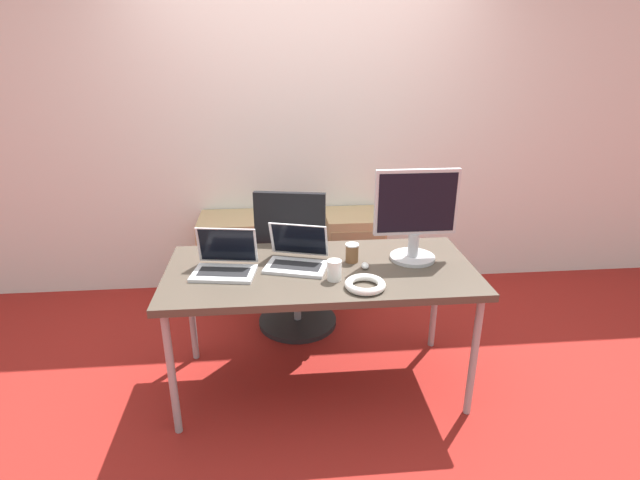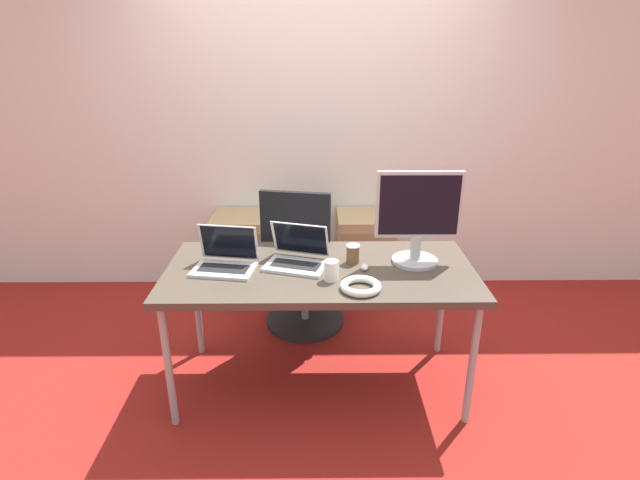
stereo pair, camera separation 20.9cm
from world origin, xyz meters
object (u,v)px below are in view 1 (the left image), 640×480
(cabinet_left, at_px, (231,259))
(cabinet_right, at_px, (353,254))
(laptop_left, at_px, (225,264))
(cable_coil, at_px, (365,285))
(monitor, at_px, (415,215))
(mouse, at_px, (365,266))
(coffee_cup_brown, at_px, (352,253))
(laptop_right, at_px, (297,257))
(coffee_cup_white, at_px, (334,270))
(office_chair, at_px, (295,279))

(cabinet_left, relative_size, cabinet_right, 1.00)
(laptop_left, xyz_separation_m, cable_coil, (0.71, -0.26, -0.03))
(monitor, relative_size, mouse, 8.32)
(cabinet_left, height_order, laptop_left, laptop_left)
(coffee_cup_brown, bearing_deg, cable_coil, -87.13)
(laptop_right, xyz_separation_m, cable_coil, (0.32, -0.31, -0.03))
(coffee_cup_white, height_order, cable_coil, coffee_cup_white)
(monitor, bearing_deg, mouse, -161.12)
(coffee_cup_brown, bearing_deg, cabinet_left, 126.05)
(office_chair, bearing_deg, laptop_left, -122.55)
(mouse, bearing_deg, cable_coil, -99.98)
(laptop_left, xyz_separation_m, mouse, (0.75, -0.03, -0.03))
(office_chair, height_order, laptop_left, office_chair)
(office_chair, height_order, cabinet_left, office_chair)
(mouse, bearing_deg, monitor, 18.88)
(laptop_left, bearing_deg, mouse, -2.05)
(office_chair, distance_m, coffee_cup_white, 0.90)
(laptop_left, relative_size, laptop_right, 0.95)
(mouse, height_order, cable_coil, cable_coil)
(cabinet_left, relative_size, cable_coil, 3.27)
(coffee_cup_brown, xyz_separation_m, cable_coil, (0.02, -0.33, -0.03))
(cabinet_right, relative_size, cable_coil, 3.27)
(laptop_left, height_order, laptop_right, laptop_left)
(cabinet_left, distance_m, cabinet_right, 0.96)
(office_chair, xyz_separation_m, cabinet_right, (0.48, 0.52, -0.06))
(office_chair, distance_m, cabinet_left, 0.71)
(office_chair, bearing_deg, cabinet_left, 133.00)
(office_chair, xyz_separation_m, laptop_right, (-0.01, -0.58, 0.41))
(cabinet_right, height_order, mouse, mouse)
(laptop_left, bearing_deg, laptop_right, 7.02)
(office_chair, distance_m, cable_coil, 1.01)
(office_chair, height_order, coffee_cup_brown, office_chair)
(coffee_cup_white, distance_m, coffee_cup_brown, 0.25)
(cabinet_left, relative_size, laptop_right, 1.79)
(monitor, bearing_deg, coffee_cup_white, -154.88)
(mouse, bearing_deg, coffee_cup_brown, 120.78)
(mouse, height_order, coffee_cup_brown, coffee_cup_brown)
(cabinet_right, bearing_deg, coffee_cup_white, -103.41)
(office_chair, relative_size, cabinet_left, 1.58)
(laptop_left, bearing_deg, cable_coil, -20.00)
(coffee_cup_white, xyz_separation_m, cable_coil, (0.14, -0.11, -0.03))
(cabinet_right, xyz_separation_m, mouse, (-0.12, -1.17, 0.44))
(mouse, bearing_deg, cabinet_left, 125.64)
(monitor, distance_m, coffee_cup_brown, 0.41)
(cabinet_left, xyz_separation_m, coffee_cup_white, (0.65, -1.29, 0.47))
(cable_coil, bearing_deg, laptop_right, 136.58)
(cabinet_left, bearing_deg, monitor, -43.46)
(mouse, xyz_separation_m, cable_coil, (-0.04, -0.23, 0.00))
(cabinet_left, relative_size, laptop_left, 1.88)
(cabinet_right, bearing_deg, coffee_cup_brown, -99.63)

